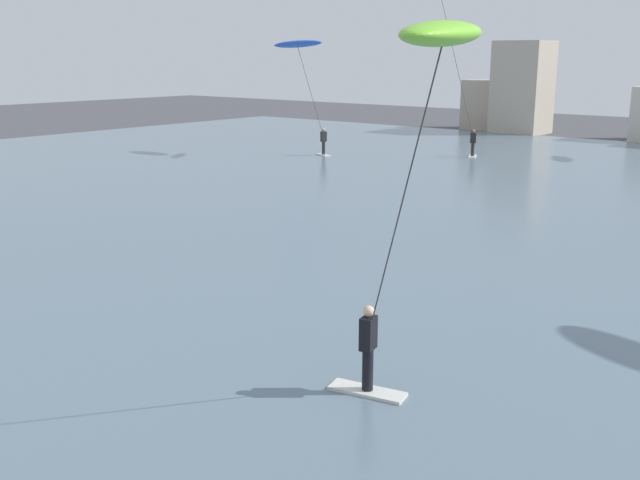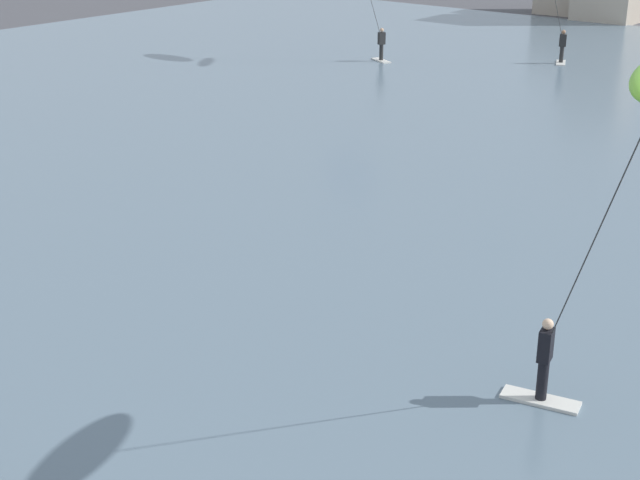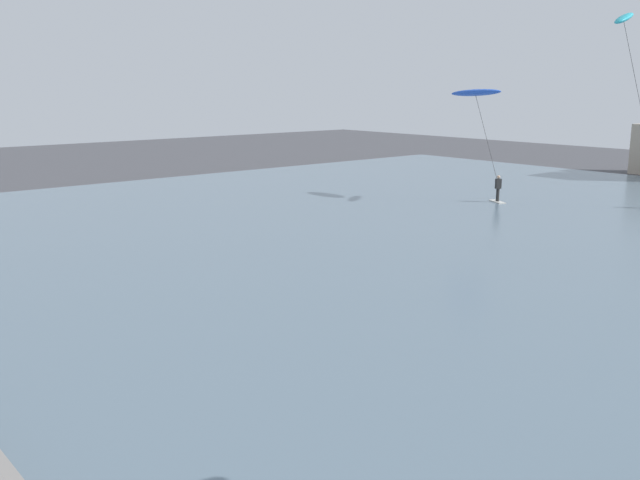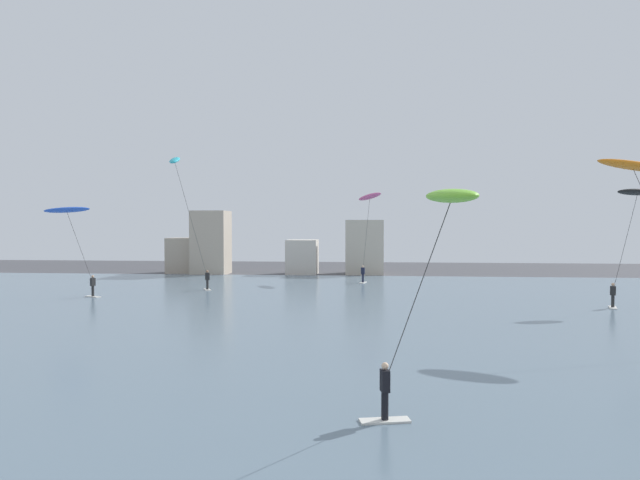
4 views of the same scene
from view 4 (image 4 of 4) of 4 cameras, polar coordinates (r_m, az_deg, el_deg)
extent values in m
cube|color=slate|center=(33.94, 0.74, -7.75)|extent=(84.00, 52.00, 0.10)
cube|color=#B7A893|center=(66.07, -13.99, -1.54)|extent=(2.98, 3.18, 4.05)
cube|color=#B7A893|center=(63.42, -11.14, -0.26)|extent=(3.86, 3.65, 7.12)
cube|color=beige|center=(62.37, -1.83, -1.76)|extent=(3.41, 3.38, 3.87)
cube|color=beige|center=(62.82, 4.61, -0.72)|extent=(4.19, 3.77, 6.09)
cube|color=silver|center=(16.19, 6.68, -17.95)|extent=(1.46, 0.74, 0.06)
cylinder|color=black|center=(16.06, 6.68, -16.54)|extent=(0.20, 0.20, 0.78)
cube|color=black|center=(15.86, 6.69, -14.17)|extent=(0.29, 0.38, 0.60)
sphere|color=beige|center=(15.75, 6.70, -12.73)|extent=(0.20, 0.20, 0.20)
cylinder|color=#333333|center=(15.10, 9.92, -5.59)|extent=(1.69, 0.69, 4.95)
ellipsoid|color=#7AD133|center=(14.76, 13.29, 4.43)|extent=(1.56, 2.91, 0.48)
cube|color=silver|center=(45.40, -22.30, -5.40)|extent=(1.45, 1.03, 0.06)
cylinder|color=black|center=(45.35, -22.31, -4.87)|extent=(0.20, 0.20, 0.78)
cube|color=black|center=(45.28, -22.32, -4.00)|extent=(0.35, 0.40, 0.60)
sphere|color=tan|center=(45.24, -22.32, -3.49)|extent=(0.20, 0.20, 0.20)
cylinder|color=#333333|center=(45.46, -23.45, -0.69)|extent=(1.89, 0.22, 5.34)
ellipsoid|color=blue|center=(45.81, -24.58, 2.83)|extent=(3.56, 1.45, 0.72)
cube|color=silver|center=(52.29, 4.43, -4.38)|extent=(0.75, 1.46, 0.06)
cylinder|color=#191E33|center=(52.25, 4.43, -3.92)|extent=(0.20, 0.20, 0.78)
cube|color=#191E33|center=(52.19, 4.43, -3.17)|extent=(0.38, 0.29, 0.60)
sphere|color=beige|center=(52.16, 4.43, -2.72)|extent=(0.20, 0.20, 0.20)
cylinder|color=#333333|center=(53.55, 4.79, 0.65)|extent=(0.65, 3.09, 7.02)
ellipsoid|color=pink|center=(55.15, 5.14, 4.47)|extent=(2.74, 2.63, 1.11)
cube|color=silver|center=(41.25, 27.87, -6.15)|extent=(0.86, 1.47, 0.06)
cylinder|color=black|center=(41.20, 27.87, -5.58)|extent=(0.20, 0.20, 0.78)
cube|color=black|center=(41.12, 27.89, -4.62)|extent=(0.39, 0.32, 0.60)
sphere|color=tan|center=(41.08, 27.89, -4.05)|extent=(0.20, 0.20, 0.20)
cylinder|color=#333333|center=(41.73, 28.88, -0.22)|extent=(1.91, 1.00, 6.39)
ellipsoid|color=black|center=(42.60, 29.84, 4.30)|extent=(3.04, 1.65, 0.64)
ellipsoid|color=orange|center=(30.45, 29.49, 6.68)|extent=(3.22, 2.86, 1.29)
cube|color=silver|center=(47.41, -11.50, -5.02)|extent=(0.98, 1.46, 0.06)
cylinder|color=black|center=(47.36, -11.50, -4.52)|extent=(0.20, 0.20, 0.78)
cube|color=black|center=(47.29, -11.50, -3.69)|extent=(0.40, 0.34, 0.60)
sphere|color=#9E7051|center=(47.26, -11.51, -3.19)|extent=(0.20, 0.20, 0.20)
cylinder|color=#333333|center=(46.89, -13.09, 1.99)|extent=(2.34, 1.20, 9.47)
ellipsoid|color=#28B2C6|center=(47.01, -14.70, 7.94)|extent=(1.55, 2.76, 1.19)
camera|label=1|loc=(9.24, 60.21, 3.57)|focal=41.51mm
camera|label=2|loc=(7.56, 84.09, 27.40)|focal=52.64mm
camera|label=3|loc=(6.65, 56.29, 14.56)|focal=39.75mm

